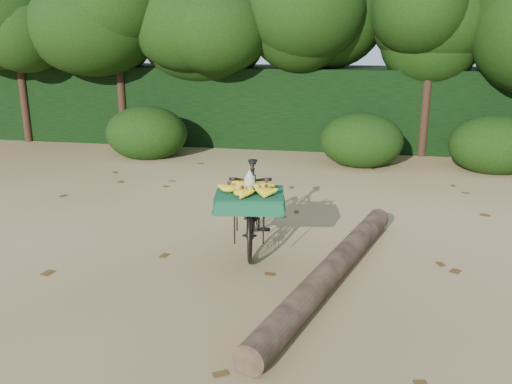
# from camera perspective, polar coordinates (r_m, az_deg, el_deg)

# --- Properties ---
(ground) EXTENTS (80.00, 80.00, 0.00)m
(ground) POSITION_cam_1_polar(r_m,az_deg,el_deg) (7.11, -1.31, -4.68)
(ground) COLOR tan
(ground) RESTS_ON ground
(vendor_bicycle) EXTENTS (0.88, 1.84, 1.05)m
(vendor_bicycle) POSITION_cam_1_polar(r_m,az_deg,el_deg) (6.60, -0.46, -1.43)
(vendor_bicycle) COLOR black
(vendor_bicycle) RESTS_ON ground
(fallen_log) EXTENTS (1.36, 3.68, 0.27)m
(fallen_log) POSITION_cam_1_polar(r_m,az_deg,el_deg) (5.87, 7.97, -8.12)
(fallen_log) COLOR brown
(fallen_log) RESTS_ON ground
(hedge_backdrop) EXTENTS (26.00, 1.80, 1.80)m
(hedge_backdrop) POSITION_cam_1_polar(r_m,az_deg,el_deg) (12.97, 4.40, 9.03)
(hedge_backdrop) COLOR black
(hedge_backdrop) RESTS_ON ground
(tree_row) EXTENTS (14.50, 2.00, 4.00)m
(tree_row) POSITION_cam_1_polar(r_m,az_deg,el_deg) (12.17, 0.96, 13.79)
(tree_row) COLOR black
(tree_row) RESTS_ON ground
(bush_clumps) EXTENTS (8.80, 1.70, 0.90)m
(bush_clumps) POSITION_cam_1_polar(r_m,az_deg,el_deg) (11.03, 5.81, 5.32)
(bush_clumps) COLOR black
(bush_clumps) RESTS_ON ground
(leaf_litter) EXTENTS (7.00, 7.30, 0.01)m
(leaf_litter) POSITION_cam_1_polar(r_m,az_deg,el_deg) (7.70, -0.33, -2.93)
(leaf_litter) COLOR #4D3314
(leaf_litter) RESTS_ON ground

